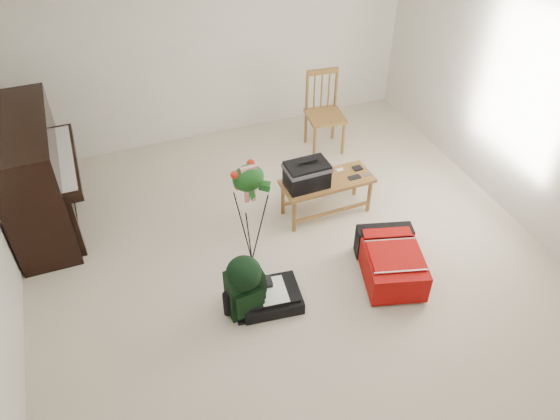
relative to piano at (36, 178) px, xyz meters
name	(u,v)px	position (x,y,z in m)	size (l,w,h in m)	color
floor	(297,272)	(2.19, -1.60, -0.60)	(5.00, 5.50, 0.01)	beige
ceiling	(304,17)	(2.19, -1.60, 1.90)	(5.00, 5.50, 0.01)	white
wall_back	(212,41)	(2.19, 1.15, 0.65)	(5.00, 0.04, 2.50)	silver
wall_right	(543,113)	(4.69, -1.60, 0.65)	(0.04, 5.50, 2.50)	silver
piano	(36,178)	(0.00, 0.00, 0.00)	(0.71, 1.50, 1.25)	black
bench	(313,176)	(2.65, -0.87, -0.07)	(0.98, 0.41, 0.75)	#9C6833
dining_chair	(324,113)	(3.32, 0.33, -0.12)	(0.47, 0.47, 0.99)	#9C6833
red_suitcase	(388,258)	(3.00, -1.89, -0.42)	(0.71, 0.90, 0.33)	#B20F07
black_duffel	(270,296)	(1.81, -1.86, -0.52)	(0.59, 0.49, 0.23)	black
green_backpack	(245,284)	(1.58, -1.87, -0.25)	(0.33, 0.31, 0.64)	black
flower_stand	(250,216)	(1.83, -1.29, -0.02)	(0.39, 0.39, 1.18)	black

